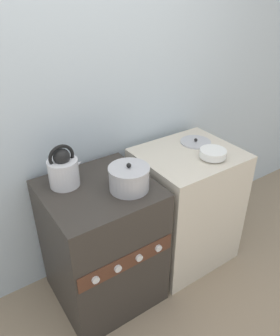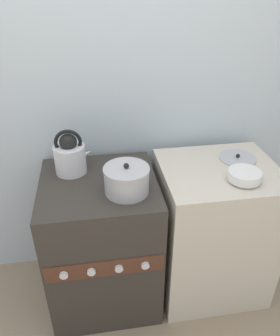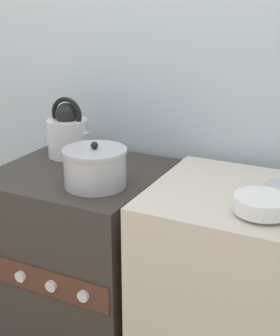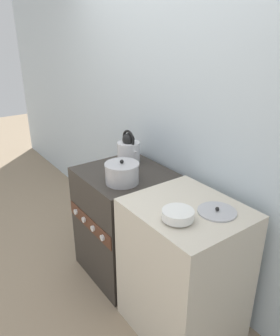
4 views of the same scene
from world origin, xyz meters
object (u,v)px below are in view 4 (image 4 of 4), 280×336
stove (125,222)px  cooking_pot (122,173)px  loose_pot_lid (217,211)px  kettle (129,150)px  enamel_bowl (178,215)px

stove → cooking_pot: 0.55m
stove → loose_pot_lid: size_ratio=4.01×
cooking_pot → kettle: bearing=139.4°
kettle → loose_pot_lid: size_ratio=1.20×
cooking_pot → enamel_bowl: 0.63m
kettle → cooking_pot: bearing=-40.6°
stove → cooking_pot: (0.15, -0.11, 0.52)m
stove → kettle: 0.59m
kettle → enamel_bowl: 0.97m
stove → loose_pot_lid: loose_pot_lid is taller
stove → loose_pot_lid: 0.98m
cooking_pot → enamel_bowl: size_ratio=1.36×
enamel_bowl → loose_pot_lid: 0.25m
enamel_bowl → loose_pot_lid: size_ratio=0.80×
loose_pot_lid → stove: bearing=-174.5°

